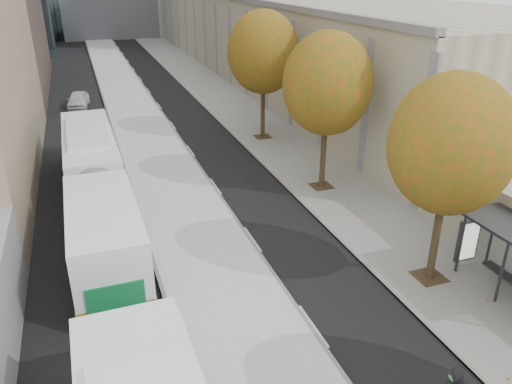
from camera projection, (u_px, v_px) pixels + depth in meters
name	position (u px, v px, depth m)	size (l,w,h in m)	color
bus_platform	(144.00, 131.00, 35.22)	(4.25, 150.00, 0.15)	#B5B5B5
sidewalk	(251.00, 121.00, 37.67)	(4.75, 150.00, 0.08)	gray
building_tan	(261.00, 24.00, 64.45)	(18.00, 92.00, 8.00)	gray
tree_c	(451.00, 145.00, 16.45)	(4.20, 4.20, 7.28)	#302616
tree_d	(327.00, 84.00, 24.10)	(4.40, 4.40, 7.60)	#302616
tree_e	(263.00, 52.00, 31.75)	(4.60, 4.60, 7.92)	#302616
bus_far	(96.00, 184.00, 22.78)	(2.72, 17.18, 2.86)	white
distant_car	(78.00, 100.00, 41.24)	(1.53, 3.80, 1.29)	silver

